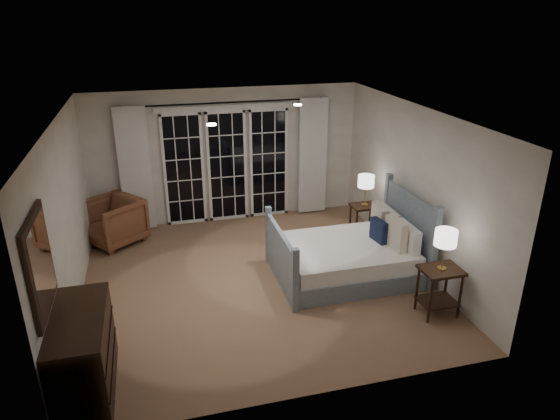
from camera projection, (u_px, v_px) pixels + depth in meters
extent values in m
plane|color=#856347|center=(256.00, 280.00, 7.52)|extent=(5.00, 5.00, 0.00)
plane|color=white|center=(253.00, 115.00, 6.57)|extent=(5.00, 5.00, 0.00)
cube|color=white|center=(66.00, 221.00, 6.45)|extent=(0.02, 5.00, 2.50)
cube|color=white|center=(414.00, 188.00, 7.64)|extent=(0.02, 5.00, 2.50)
cube|color=white|center=(226.00, 156.00, 9.28)|extent=(5.00, 0.02, 2.50)
cube|color=white|center=(309.00, 294.00, 4.81)|extent=(5.00, 0.02, 2.50)
cube|color=black|center=(184.00, 170.00, 9.14)|extent=(0.66, 0.02, 2.02)
cube|color=black|center=(227.00, 167.00, 9.33)|extent=(0.66, 0.02, 2.02)
cube|color=black|center=(269.00, 163.00, 9.52)|extent=(0.66, 0.02, 2.02)
cube|color=white|center=(225.00, 108.00, 8.90)|extent=(2.50, 0.04, 0.10)
cylinder|color=black|center=(225.00, 103.00, 8.81)|extent=(3.50, 0.03, 0.03)
cube|color=silver|center=(135.00, 170.00, 8.82)|extent=(0.55, 0.10, 2.25)
cube|color=silver|center=(312.00, 156.00, 9.60)|extent=(0.55, 0.10, 2.25)
cylinder|color=white|center=(298.00, 105.00, 7.30)|extent=(0.12, 0.12, 0.01)
cylinder|color=white|center=(211.00, 125.00, 6.08)|extent=(0.12, 0.12, 0.01)
cube|color=gray|center=(345.00, 267.00, 7.62)|extent=(1.92, 1.49, 0.28)
cube|color=white|center=(346.00, 252.00, 7.52)|extent=(1.86, 1.43, 0.23)
cube|color=gray|center=(408.00, 232.00, 7.68)|extent=(0.06, 1.49, 1.21)
cube|color=gray|center=(281.00, 258.00, 7.27)|extent=(0.06, 1.49, 0.84)
cube|color=white|center=(407.00, 237.00, 7.32)|extent=(0.14, 0.60, 0.36)
cube|color=white|center=(387.00, 220.00, 7.89)|extent=(0.14, 0.60, 0.36)
cube|color=beige|center=(396.00, 234.00, 7.30)|extent=(0.16, 0.46, 0.45)
cube|color=beige|center=(379.00, 219.00, 7.80)|extent=(0.16, 0.46, 0.45)
cube|color=#141C39|center=(379.00, 231.00, 7.54)|extent=(0.15, 0.35, 0.34)
cube|color=black|center=(441.00, 270.00, 6.46)|extent=(0.52, 0.42, 0.04)
cube|color=black|center=(437.00, 301.00, 6.64)|extent=(0.48, 0.37, 0.03)
cylinder|color=black|center=(430.00, 301.00, 6.39)|extent=(0.04, 0.04, 0.64)
cylinder|color=black|center=(460.00, 297.00, 6.49)|extent=(0.04, 0.04, 0.64)
cylinder|color=black|center=(417.00, 288.00, 6.69)|extent=(0.04, 0.04, 0.64)
cylinder|color=black|center=(446.00, 284.00, 6.79)|extent=(0.04, 0.04, 0.64)
cube|color=black|center=(364.00, 206.00, 8.75)|extent=(0.46, 0.37, 0.04)
cube|color=black|center=(363.00, 228.00, 8.90)|extent=(0.42, 0.33, 0.03)
cylinder|color=black|center=(357.00, 226.00, 8.68)|extent=(0.04, 0.04, 0.57)
cylinder|color=black|center=(377.00, 224.00, 8.77)|extent=(0.04, 0.04, 0.57)
cylinder|color=black|center=(350.00, 219.00, 8.94)|extent=(0.04, 0.04, 0.57)
cylinder|color=black|center=(370.00, 217.00, 9.03)|extent=(0.04, 0.04, 0.57)
cylinder|color=tan|center=(442.00, 268.00, 6.45)|extent=(0.12, 0.12, 0.02)
cylinder|color=tan|center=(443.00, 256.00, 6.39)|extent=(0.02, 0.02, 0.32)
cylinder|color=white|center=(446.00, 238.00, 6.29)|extent=(0.28, 0.28, 0.21)
cylinder|color=tan|center=(365.00, 205.00, 8.73)|extent=(0.12, 0.12, 0.02)
cylinder|color=tan|center=(365.00, 195.00, 8.67)|extent=(0.02, 0.02, 0.32)
cylinder|color=white|center=(366.00, 181.00, 8.57)|extent=(0.28, 0.28, 0.21)
imported|color=brown|center=(113.00, 221.00, 8.57)|extent=(1.22, 1.22, 0.80)
cube|color=black|center=(83.00, 354.00, 5.20)|extent=(0.54, 1.30, 0.92)
cube|color=black|center=(113.00, 362.00, 5.33)|extent=(0.01, 1.28, 0.01)
cube|color=black|center=(109.00, 338.00, 5.21)|extent=(0.01, 1.28, 0.01)
cube|color=black|center=(40.00, 265.00, 4.73)|extent=(0.04, 0.85, 1.00)
cube|color=white|center=(42.00, 264.00, 4.74)|extent=(0.01, 0.73, 0.88)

